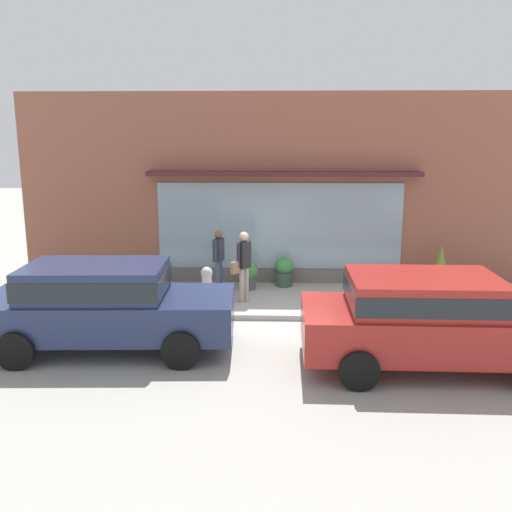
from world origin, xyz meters
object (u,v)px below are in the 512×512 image
Objects in this scene: pedestrian_passerby at (219,256)px; potted_plant_window_left at (284,271)px; fire_hydrant at (207,287)px; potted_plant_low_front at (248,274)px; potted_plant_near_hydrant at (441,269)px; potted_plant_by_entrance at (149,275)px; parked_car_red at (431,316)px; pedestrian_with_handbag at (243,262)px; parked_car_navy at (104,302)px.

potted_plant_window_left is at bearing 121.29° from pedestrian_passerby.
pedestrian_passerby is at bearing 84.84° from fire_hydrant.
potted_plant_low_front is 4.92m from potted_plant_near_hydrant.
fire_hydrant is at bearing -118.54° from potted_plant_low_front.
potted_plant_by_entrance is (-1.87, 0.30, -0.59)m from pedestrian_passerby.
parked_car_red reaches higher than potted_plant_window_left.
potted_plant_near_hydrant is (5.79, 1.65, 0.08)m from fire_hydrant.
pedestrian_with_handbag reaches higher than parked_car_navy.
pedestrian_with_handbag reaches higher than potted_plant_low_front.
potted_plant_window_left is (-2.38, 5.21, -0.51)m from parked_car_red.
fire_hydrant is 0.21× the size of parked_car_red.
potted_plant_low_front is 0.63× the size of potted_plant_near_hydrant.
pedestrian_passerby is 0.91m from potted_plant_low_front.
parked_car_red reaches higher than potted_plant_low_front.
potted_plant_by_entrance is 7.53m from potted_plant_near_hydrant.
potted_plant_low_front is at bearing -160.27° from potted_plant_window_left.
potted_plant_near_hydrant is (3.99, -0.28, 0.17)m from potted_plant_window_left.
parked_car_red is 5.19m from potted_plant_near_hydrant.
parked_car_red is at bearing -65.41° from potted_plant_window_left.
pedestrian_passerby is 2.80× the size of potted_plant_by_entrance.
parked_car_navy is 3.89× the size of potted_plant_near_hydrant.
pedestrian_passerby reaches higher than potted_plant_window_left.
potted_plant_window_left is at bearing -174.09° from pedestrian_with_handbag.
parked_car_navy reaches higher than potted_plant_window_left.
pedestrian_passerby reaches higher than potted_plant_low_front.
fire_hydrant is at bearing -132.94° from potted_plant_window_left.
potted_plant_by_entrance is at bearing 179.22° from potted_plant_near_hydrant.
parked_car_navy is at bearing 174.78° from parked_car_red.
pedestrian_with_handbag is 1.09× the size of pedestrian_passerby.
potted_plant_window_left is (1.80, 1.94, -0.09)m from fire_hydrant.
parked_car_red is (4.06, -4.73, 0.00)m from pedestrian_passerby.
pedestrian_with_handbag is 3.05× the size of potted_plant_by_entrance.
potted_plant_by_entrance is (-2.55, 1.32, -0.67)m from pedestrian_with_handbag.
pedestrian_passerby is 1.81m from potted_plant_window_left.
potted_plant_window_left is 1.39× the size of potted_plant_by_entrance.
potted_plant_near_hydrant reaches higher than potted_plant_by_entrance.
pedestrian_with_handbag is 1.31m from potted_plant_low_front.
parked_car_navy reaches higher than potted_plant_low_front.
potted_plant_by_entrance is (-0.18, 4.42, -0.60)m from parked_car_navy.
potted_plant_near_hydrant is (4.92, 0.05, 0.17)m from potted_plant_low_front.
pedestrian_passerby reaches higher than potted_plant_near_hydrant.
parked_car_navy is (-1.56, -2.66, 0.44)m from fire_hydrant.
pedestrian_with_handbag reaches higher than potted_plant_by_entrance.
potted_plant_window_left reaches higher than potted_plant_by_entrance.
pedestrian_passerby is (0.13, 1.46, 0.42)m from fire_hydrant.
pedestrian_with_handbag is 2.95m from potted_plant_by_entrance.
parked_car_navy is 6.22× the size of potted_plant_low_front.
potted_plant_window_left is (0.99, 1.50, -0.59)m from pedestrian_with_handbag.
parked_car_navy reaches higher than pedestrian_passerby.
parked_car_red is 6.11× the size of potted_plant_low_front.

